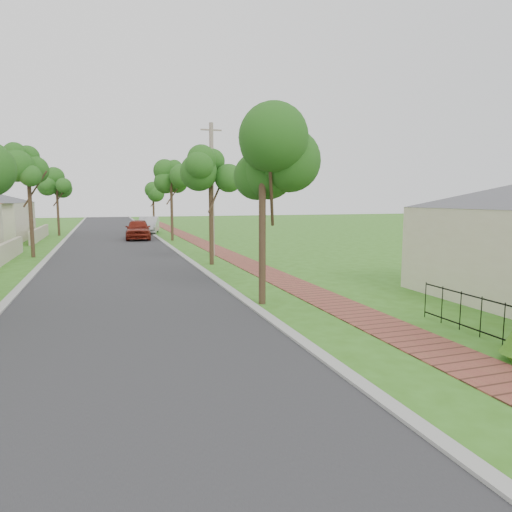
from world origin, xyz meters
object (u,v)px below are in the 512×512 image
parked_car_red (138,229)px  near_tree (262,166)px  parked_car_white (149,225)px  utility_pole (212,190)px

parked_car_red → near_tree: (2.09, -24.92, 3.49)m
parked_car_white → near_tree: (0.69, -31.13, 3.52)m
utility_pole → near_tree: bearing=-95.7°
parked_car_white → near_tree: bearing=-78.0°
near_tree → utility_pole: (1.21, 12.26, -0.48)m
parked_car_white → utility_pole: size_ratio=0.63×
parked_car_red → utility_pole: 13.42m
parked_car_red → parked_car_white: parked_car_red is taller
parked_car_red → utility_pole: bearing=-71.3°
near_tree → parked_car_white: bearing=91.3°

